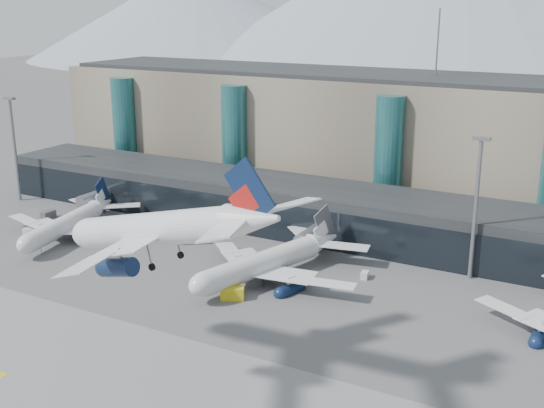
# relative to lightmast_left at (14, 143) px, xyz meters

# --- Properties ---
(ground) EXTENTS (900.00, 900.00, 0.00)m
(ground) POSITION_rel_lightmast_left_xyz_m (80.00, -45.00, -14.42)
(ground) COLOR #515154
(ground) RESTS_ON ground
(concourse) EXTENTS (170.00, 27.00, 10.00)m
(concourse) POSITION_rel_lightmast_left_xyz_m (79.98, 12.73, -9.45)
(concourse) COLOR black
(concourse) RESTS_ON ground
(terminal_main) EXTENTS (130.00, 30.00, 31.00)m
(terminal_main) POSITION_rel_lightmast_left_xyz_m (55.00, 45.00, 1.03)
(terminal_main) COLOR gray
(terminal_main) RESTS_ON ground
(teal_towers) EXTENTS (116.40, 19.40, 46.00)m
(teal_towers) POSITION_rel_lightmast_left_xyz_m (65.01, 29.01, -0.41)
(teal_towers) COLOR #246267
(teal_towers) RESTS_ON ground
(lightmast_left) EXTENTS (3.00, 1.20, 25.60)m
(lightmast_left) POSITION_rel_lightmast_left_xyz_m (0.00, 0.00, 0.00)
(lightmast_left) COLOR slate
(lightmast_left) RESTS_ON ground
(lightmast_mid) EXTENTS (3.00, 1.20, 25.60)m
(lightmast_mid) POSITION_rel_lightmast_left_xyz_m (110.00, 3.00, 0.00)
(lightmast_mid) COLOR slate
(lightmast_mid) RESTS_ON ground
(hero_jet) EXTENTS (36.45, 36.47, 11.84)m
(hero_jet) POSITION_rel_lightmast_left_xyz_m (85.16, -50.34, 7.63)
(hero_jet) COLOR silver
(hero_jet) RESTS_ON ground
(jet_parked_left) EXTENTS (33.40, 33.93, 10.94)m
(jet_parked_left) POSITION_rel_lightmast_left_xyz_m (30.74, -12.97, -10.28)
(jet_parked_left) COLOR silver
(jet_parked_left) RESTS_ON ground
(jet_parked_mid) EXTENTS (35.59, 37.31, 11.98)m
(jet_parked_mid) POSITION_rel_lightmast_left_xyz_m (79.17, -12.56, -9.89)
(jet_parked_mid) COLOR silver
(jet_parked_mid) RESTS_ON ground
(veh_a) EXTENTS (3.27, 2.33, 1.66)m
(veh_a) POSITION_rel_lightmast_left_xyz_m (23.51, -18.24, -13.59)
(veh_a) COLOR silver
(veh_a) RESTS_ON ground
(veh_b) EXTENTS (2.39, 3.00, 1.50)m
(veh_b) POSITION_rel_lightmast_left_xyz_m (46.46, -8.15, -13.67)
(veh_b) COLOR gold
(veh_b) RESTS_ON ground
(veh_c) EXTENTS (4.19, 3.32, 2.06)m
(veh_c) POSITION_rel_lightmast_left_xyz_m (77.24, -18.22, -13.39)
(veh_c) COLOR #46464B
(veh_c) RESTS_ON ground
(veh_f) EXTENTS (1.79, 3.31, 1.83)m
(veh_f) POSITION_rel_lightmast_left_xyz_m (17.58, -7.63, -13.50)
(veh_f) COLOR #46464B
(veh_f) RESTS_ON ground
(veh_g) EXTENTS (1.54, 2.27, 1.23)m
(veh_g) POSITION_rel_lightmast_left_xyz_m (93.56, -6.09, -13.80)
(veh_g) COLOR silver
(veh_g) RESTS_ON ground
(veh_h) EXTENTS (4.34, 3.53, 2.12)m
(veh_h) POSITION_rel_lightmast_left_xyz_m (77.51, -24.92, -13.36)
(veh_h) COLOR gold
(veh_h) RESTS_ON ground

